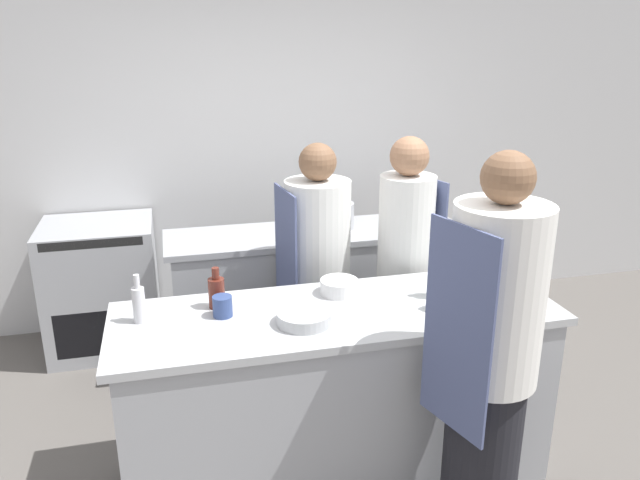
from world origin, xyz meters
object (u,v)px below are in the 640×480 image
(cup, at_px, (223,306))
(stockpot, at_px, (334,215))
(chef_at_prep_near, at_px, (489,363))
(bottle_sauce, at_px, (448,294))
(bottle_cooking_oil, at_px, (139,303))
(chef_at_pass_far, at_px, (317,278))
(bowl_mixing_large, at_px, (304,317))
(chef_at_stove, at_px, (405,273))
(bowl_ceramic_blue, at_px, (520,299))
(bowl_prep_small, at_px, (339,287))
(oven_range, at_px, (102,287))
(bottle_vinegar, at_px, (469,275))
(bottle_olive_oil, at_px, (444,276))
(bottle_wine, at_px, (217,292))

(cup, xyz_separation_m, stockpot, (0.89, 1.24, 0.04))
(chef_at_prep_near, bearing_deg, bottle_sauce, -19.28)
(bottle_cooking_oil, bearing_deg, chef_at_prep_near, -25.93)
(chef_at_pass_far, height_order, bowl_mixing_large, chef_at_pass_far)
(chef_at_stove, distance_m, bottle_sauce, 0.75)
(bowl_ceramic_blue, distance_m, cup, 1.48)
(bowl_prep_small, xyz_separation_m, bowl_ceramic_blue, (0.85, -0.35, -0.01))
(chef_at_prep_near, distance_m, cup, 1.25)
(cup, bearing_deg, chef_at_stove, 24.71)
(oven_range, xyz_separation_m, cup, (0.73, -1.68, 0.51))
(oven_range, bearing_deg, bowl_prep_small, -48.99)
(bottle_vinegar, xyz_separation_m, bowl_mixing_large, (-0.95, -0.21, -0.04))
(oven_range, bearing_deg, bowl_ceramic_blue, -40.81)
(bowl_mixing_large, height_order, bowl_ceramic_blue, bowl_mixing_large)
(chef_at_pass_far, xyz_separation_m, cup, (-0.63, -0.67, 0.18))
(oven_range, bearing_deg, stockpot, -14.98)
(bottle_olive_oil, height_order, bottle_cooking_oil, bottle_olive_oil)
(chef_at_stove, distance_m, bottle_olive_oil, 0.61)
(oven_range, distance_m, bottle_cooking_oil, 1.77)
(cup, height_order, stockpot, stockpot)
(bottle_cooking_oil, xyz_separation_m, cup, (0.38, -0.03, -0.04))
(bottle_sauce, xyz_separation_m, cup, (-1.08, 0.20, -0.03))
(bowl_mixing_large, xyz_separation_m, bowl_ceramic_blue, (1.10, -0.05, -0.00))
(bottle_olive_oil, relative_size, bottle_vinegar, 1.59)
(chef_at_prep_near, bearing_deg, bowl_prep_small, 12.00)
(cup, bearing_deg, stockpot, 54.32)
(bowl_ceramic_blue, xyz_separation_m, stockpot, (-0.57, 1.46, 0.06))
(bottle_cooking_oil, bearing_deg, oven_range, 101.91)
(stockpot, bearing_deg, oven_range, 165.02)
(bottle_sauce, bearing_deg, oven_range, 133.93)
(chef_at_pass_far, relative_size, cup, 16.05)
(bowl_prep_small, height_order, cup, cup)
(bowl_ceramic_blue, bearing_deg, oven_range, 139.19)
(bottle_vinegar, distance_m, bottle_wine, 1.33)
(oven_range, bearing_deg, chef_at_prep_near, -52.70)
(oven_range, xyz_separation_m, bottle_sauce, (1.81, -1.88, 0.55))
(bottle_wine, height_order, bowl_ceramic_blue, bottle_wine)
(chef_at_pass_far, height_order, bowl_prep_small, chef_at_pass_far)
(chef_at_stove, relative_size, cup, 16.44)
(bottle_olive_oil, bearing_deg, bowl_ceramic_blue, -26.97)
(bottle_olive_oil, relative_size, bowl_prep_small, 1.45)
(oven_range, relative_size, chef_at_pass_far, 0.58)
(chef_at_prep_near, relative_size, bottle_olive_oil, 6.33)
(bottle_vinegar, relative_size, stockpot, 0.65)
(bowl_prep_small, distance_m, stockpot, 1.15)
(chef_at_prep_near, distance_m, chef_at_pass_far, 1.41)
(bottle_vinegar, bearing_deg, cup, -178.36)
(bottle_olive_oil, bearing_deg, chef_at_prep_near, -96.37)
(bottle_olive_oil, height_order, bottle_sauce, bottle_olive_oil)
(stockpot, bearing_deg, bottle_cooking_oil, -136.51)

